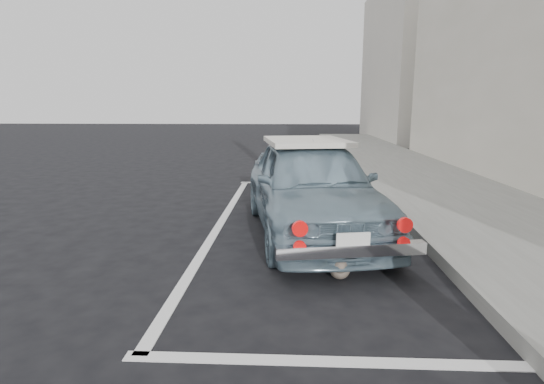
{
  "coord_description": "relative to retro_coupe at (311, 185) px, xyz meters",
  "views": [
    {
      "loc": [
        0.16,
        -3.16,
        1.74
      ],
      "look_at": [
        -0.06,
        1.72,
        0.75
      ],
      "focal_mm": 28.0,
      "sensor_mm": 36.0,
      "label": 1
    }
  ],
  "objects": [
    {
      "name": "sidewalk",
      "position": [
        2.76,
        -0.62,
        -0.59
      ],
      "size": [
        2.8,
        40.0,
        0.15
      ],
      "primitive_type": "cube",
      "color": "slate",
      "rests_on": "ground"
    },
    {
      "name": "retro_coupe",
      "position": [
        0.0,
        0.0,
        0.0
      ],
      "size": [
        2.17,
        4.07,
        1.32
      ],
      "rotation": [
        0.0,
        0.0,
        0.17
      ],
      "color": "#748F9F",
      "rests_on": "ground"
    },
    {
      "name": "cat",
      "position": [
        0.23,
        -1.64,
        -0.54
      ],
      "size": [
        0.24,
        0.5,
        0.27
      ],
      "rotation": [
        0.0,
        0.0,
        -0.07
      ],
      "color": "#685C4F",
      "rests_on": "ground"
    },
    {
      "name": "ground",
      "position": [
        -0.44,
        -2.62,
        -0.66
      ],
      "size": [
        80.0,
        80.0,
        0.0
      ],
      "primitive_type": "plane",
      "color": "black",
      "rests_on": "ground"
    },
    {
      "name": "pline_rear",
      "position": [
        0.06,
        -3.12,
        -0.66
      ],
      "size": [
        3.0,
        0.12,
        0.01
      ],
      "primitive_type": "cube",
      "color": "silver",
      "rests_on": "ground"
    },
    {
      "name": "pline_front",
      "position": [
        0.06,
        3.88,
        -0.66
      ],
      "size": [
        3.0,
        0.12,
        0.01
      ],
      "primitive_type": "cube",
      "color": "silver",
      "rests_on": "ground"
    },
    {
      "name": "pline_side",
      "position": [
        -1.34,
        0.38,
        -0.66
      ],
      "size": [
        0.12,
        7.0,
        0.01
      ],
      "primitive_type": "cube",
      "color": "silver",
      "rests_on": "ground"
    },
    {
      "name": "building_far",
      "position": [
        5.91,
        17.38,
        3.34
      ],
      "size": [
        3.5,
        10.0,
        8.0
      ],
      "primitive_type": "cube",
      "color": "beige",
      "rests_on": "ground"
    }
  ]
}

